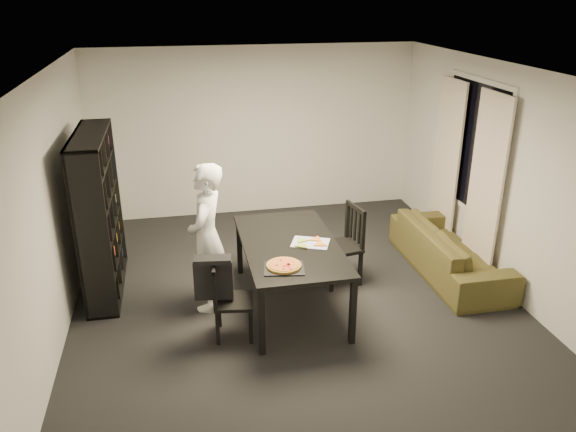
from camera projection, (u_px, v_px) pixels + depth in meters
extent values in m
cube|color=black|center=(293.00, 293.00, 6.68)|extent=(5.00, 5.50, 0.01)
cube|color=white|center=(293.00, 69.00, 5.70)|extent=(5.00, 5.50, 0.01)
cube|color=silver|center=(256.00, 132.00, 8.68)|extent=(5.00, 0.01, 2.60)
cube|color=silver|center=(380.00, 327.00, 3.70)|extent=(5.00, 0.01, 2.60)
cube|color=silver|center=(54.00, 207.00, 5.72)|extent=(0.01, 5.50, 2.60)
cube|color=silver|center=(498.00, 176.00, 6.66)|extent=(0.01, 5.50, 2.60)
cube|color=black|center=(474.00, 146.00, 7.13)|extent=(0.02, 1.40, 1.60)
cube|color=white|center=(474.00, 146.00, 7.12)|extent=(0.03, 1.52, 1.72)
cube|color=beige|center=(486.00, 186.00, 6.77)|extent=(0.03, 0.70, 2.25)
cube|color=beige|center=(446.00, 162.00, 7.71)|extent=(0.03, 0.70, 2.25)
cube|color=black|center=(99.00, 214.00, 6.46)|extent=(0.35, 1.50, 1.90)
cube|color=black|center=(290.00, 245.00, 6.17)|extent=(1.03, 1.85, 0.04)
cube|color=black|center=(262.00, 322.00, 5.44)|extent=(0.06, 0.06, 0.73)
cube|color=black|center=(353.00, 312.00, 5.61)|extent=(0.06, 0.06, 0.73)
cube|color=black|center=(239.00, 247.00, 7.02)|extent=(0.06, 0.06, 0.73)
cube|color=black|center=(311.00, 240.00, 7.19)|extent=(0.06, 0.06, 0.73)
cube|color=black|center=(234.00, 301.00, 5.73)|extent=(0.44, 0.44, 0.04)
cube|color=black|center=(215.00, 282.00, 5.64)|extent=(0.09, 0.39, 0.42)
cube|color=black|center=(214.00, 265.00, 5.56)|extent=(0.08, 0.37, 0.05)
cube|color=black|center=(251.00, 327.00, 5.67)|extent=(0.04, 0.04, 0.38)
cube|color=black|center=(251.00, 310.00, 5.98)|extent=(0.04, 0.04, 0.38)
cube|color=black|center=(218.00, 328.00, 5.65)|extent=(0.04, 0.04, 0.38)
cube|color=black|center=(219.00, 311.00, 5.96)|extent=(0.04, 0.04, 0.38)
cube|color=black|center=(339.00, 247.00, 6.78)|extent=(0.53, 0.53, 0.04)
cube|color=black|center=(355.00, 225.00, 6.75)|extent=(0.13, 0.45, 0.48)
cube|color=black|center=(356.00, 208.00, 6.67)|extent=(0.12, 0.43, 0.05)
cube|color=black|center=(318.00, 261.00, 6.96)|extent=(0.04, 0.04, 0.44)
cube|color=black|center=(332.00, 275.00, 6.63)|extent=(0.04, 0.04, 0.44)
cube|color=black|center=(345.00, 256.00, 7.10)|extent=(0.04, 0.04, 0.44)
cube|color=black|center=(360.00, 269.00, 6.77)|extent=(0.04, 0.04, 0.44)
cube|color=black|center=(213.00, 280.00, 5.63)|extent=(0.40, 0.13, 0.42)
cube|color=black|center=(212.00, 260.00, 5.54)|extent=(0.39, 0.21, 0.05)
imported|color=white|center=(207.00, 238.00, 6.12)|extent=(0.58, 0.71, 1.68)
cube|color=black|center=(284.00, 268.00, 5.60)|extent=(0.45, 0.38, 0.01)
cylinder|color=#A47D2F|center=(284.00, 265.00, 5.61)|extent=(0.35, 0.35, 0.02)
cylinder|color=gold|center=(284.00, 264.00, 5.61)|extent=(0.31, 0.31, 0.01)
cube|color=silver|center=(310.00, 243.00, 6.16)|extent=(0.49, 0.43, 0.01)
imported|color=#403A19|center=(449.00, 250.00, 7.08)|extent=(0.80, 2.04, 0.60)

